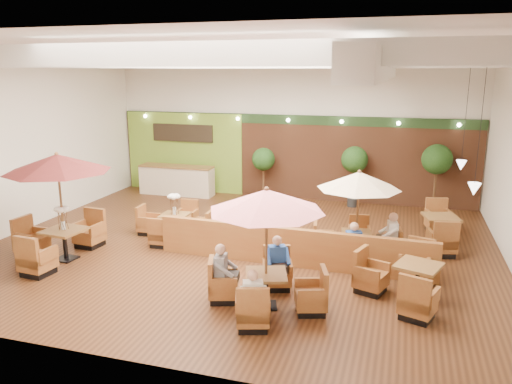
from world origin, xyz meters
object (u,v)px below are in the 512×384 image
at_px(diner_0, 253,292).
at_px(diner_1, 277,257).
at_px(table_5, 440,230).
at_px(diner_3, 353,240).
at_px(table_2, 358,198).
at_px(diner_2, 223,267).
at_px(table_4, 403,280).
at_px(table_0, 57,184).
at_px(booth_divider, 291,247).
at_px(diner_4, 390,232).
at_px(service_counter, 177,180).
at_px(topiary_0, 263,161).
at_px(table_1, 266,226).
at_px(table_3, 175,223).
at_px(topiary_1, 354,162).
at_px(topiary_2, 437,162).

height_order(diner_0, diner_1, diner_1).
xyz_separation_m(table_5, diner_3, (-2.21, -2.67, 0.36)).
distance_m(diner_0, diner_1, 1.90).
height_order(table_2, diner_2, table_2).
bearing_deg(table_4, table_0, -158.94).
bearing_deg(table_2, table_5, 30.66).
height_order(booth_divider, diner_0, diner_0).
bearing_deg(diner_4, diner_1, 127.57).
bearing_deg(table_5, diner_2, -144.70).
distance_m(table_4, diner_4, 2.20).
relative_size(table_2, diner_3, 3.08).
distance_m(service_counter, booth_divider, 8.58).
height_order(table_0, topiary_0, table_0).
bearing_deg(table_0, table_1, -5.67).
xyz_separation_m(table_0, diner_3, (7.37, 1.54, -1.29)).
xyz_separation_m(table_2, diner_3, (-0.00, -0.87, -0.89)).
distance_m(table_3, diner_4, 6.23).
bearing_deg(table_0, topiary_1, 53.09).
bearing_deg(diner_2, topiary_2, 142.66).
relative_size(table_1, table_5, 0.94).
xyz_separation_m(topiary_2, diner_1, (-3.69, -7.70, -1.04)).
height_order(service_counter, table_4, service_counter).
bearing_deg(booth_divider, diner_0, -88.22).
distance_m(table_0, diner_3, 7.64).
bearing_deg(topiary_0, service_counter, -176.78).
bearing_deg(topiary_0, topiary_2, -0.00).
bearing_deg(topiary_1, table_5, -49.81).
xyz_separation_m(booth_divider, diner_4, (2.39, 1.12, 0.28)).
bearing_deg(table_2, topiary_2, 58.55).
height_order(topiary_2, diner_0, topiary_2).
distance_m(service_counter, topiary_2, 9.84).
relative_size(table_1, diner_4, 3.20).
distance_m(table_0, topiary_1, 10.14).
relative_size(service_counter, diner_1, 3.82).
xyz_separation_m(service_counter, table_5, (9.80, -3.15, -0.19)).
height_order(table_0, topiary_1, table_0).
relative_size(booth_divider, table_0, 2.50).
height_order(table_4, diner_0, diner_0).
bearing_deg(diner_2, table_2, 135.61).
relative_size(table_2, diner_0, 3.09).
bearing_deg(table_4, diner_2, -140.61).
distance_m(booth_divider, diner_1, 1.45).
xyz_separation_m(table_0, table_3, (2.02, 2.54, -1.62)).
xyz_separation_m(table_2, diner_4, (0.87, -0.00, -0.86)).
xyz_separation_m(table_3, topiary_1, (4.73, 5.03, 1.24)).
bearing_deg(table_3, diner_4, -4.36).
relative_size(table_4, diner_4, 3.33).
distance_m(table_2, diner_4, 1.22).
bearing_deg(table_1, diner_1, 72.24).
height_order(topiary_1, diner_3, topiary_1).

